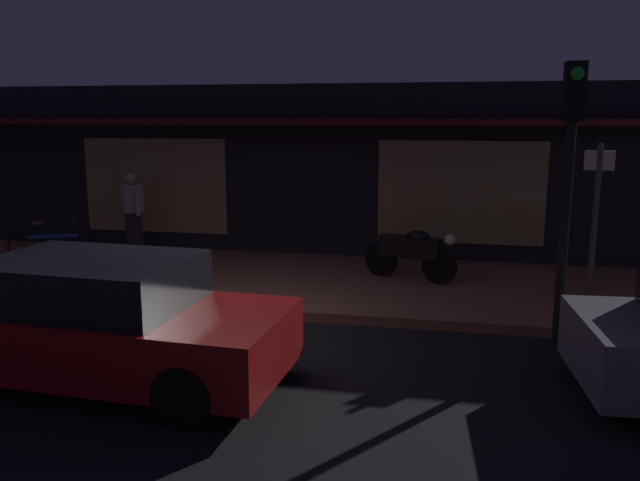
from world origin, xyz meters
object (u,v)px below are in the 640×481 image
object	(u,v)px
bicycle_parked	(53,246)
motorcycle	(412,252)
sign_post	(595,212)
traffic_light_pole	(570,156)
person_photographer	(133,211)
parked_car_near	(101,321)

from	to	relation	value
bicycle_parked	motorcycle	bearing A→B (deg)	1.52
sign_post	traffic_light_pole	world-z (taller)	traffic_light_pole
person_photographer	sign_post	distance (m)	8.83
motorcycle	sign_post	xyz separation A→B (m)	(2.83, -0.54, 0.86)
sign_post	parked_car_near	xyz separation A→B (m)	(-5.96, -4.24, -0.81)
traffic_light_pole	parked_car_near	size ratio (longest dim) A/B	0.86
motorcycle	person_photographer	world-z (taller)	person_photographer
motorcycle	traffic_light_pole	xyz separation A→B (m)	(2.04, -2.70, 1.83)
motorcycle	bicycle_parked	size ratio (longest dim) A/B	1.08
bicycle_parked	sign_post	size ratio (longest dim) A/B	0.63
person_photographer	traffic_light_pole	size ratio (longest dim) A/B	0.46
person_photographer	parked_car_near	size ratio (longest dim) A/B	0.40
motorcycle	traffic_light_pole	size ratio (longest dim) A/B	0.46
sign_post	parked_car_near	bearing A→B (deg)	-144.62
person_photographer	traffic_light_pole	distance (m)	8.87
bicycle_parked	parked_car_near	bearing A→B (deg)	-51.18
parked_car_near	person_photographer	bearing A→B (deg)	114.44
motorcycle	traffic_light_pole	bearing A→B (deg)	-52.91
person_photographer	sign_post	size ratio (longest dim) A/B	0.70
motorcycle	person_photographer	distance (m)	5.95
bicycle_parked	sign_post	distance (m)	9.72
motorcycle	bicycle_parked	xyz separation A→B (m)	(-6.83, -0.18, -0.14)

